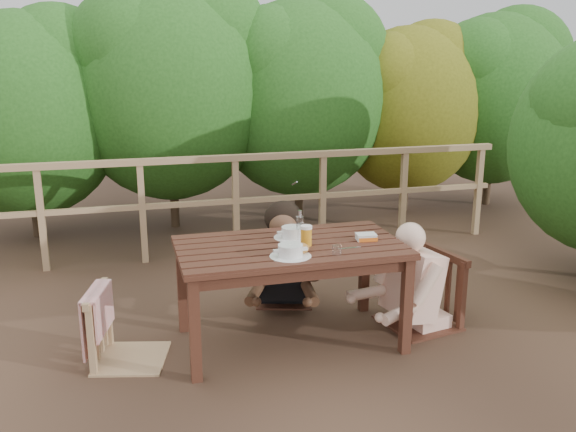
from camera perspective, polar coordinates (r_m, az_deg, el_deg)
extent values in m
plane|color=#4B3324|center=(4.45, 0.17, -11.43)|extent=(60.00, 60.00, 0.00)
cube|color=#391D13|center=(4.30, 0.18, -7.25)|extent=(1.52, 0.85, 0.70)
cube|color=#A3805A|center=(4.14, -14.60, -6.96)|extent=(0.56, 0.56, 0.93)
cube|color=#391D13|center=(4.97, -0.31, -3.03)|extent=(0.55, 0.55, 0.89)
cube|color=#391D13|center=(4.61, 12.19, -3.92)|extent=(0.60, 0.60, 1.02)
cube|color=#A3805A|center=(6.12, -4.82, 0.98)|extent=(5.60, 0.10, 1.01)
cylinder|color=silver|center=(3.93, 0.22, -3.28)|extent=(0.27, 0.27, 0.09)
cylinder|color=silver|center=(4.32, 0.45, -1.59)|extent=(0.27, 0.27, 0.09)
ellipsoid|color=#A67226|center=(4.01, 1.05, -3.02)|extent=(0.13, 0.10, 0.08)
cylinder|color=#C38C16|center=(4.14, 1.69, -1.91)|extent=(0.08, 0.08, 0.15)
cylinder|color=silver|center=(4.25, 1.11, -0.93)|extent=(0.05, 0.05, 0.22)
cylinder|color=silver|center=(3.98, 4.52, -3.23)|extent=(0.06, 0.06, 0.07)
cube|color=white|center=(4.30, 7.20, -2.01)|extent=(0.15, 0.11, 0.06)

